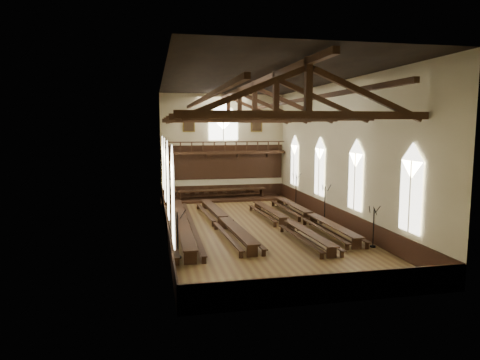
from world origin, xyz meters
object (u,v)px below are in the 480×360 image
object	(u,v)px
candelabrum_right_mid	(325,210)
candelabrum_left_far	(169,205)
candelabrum_left_near	(178,243)
candelabrum_left_mid	(172,218)
refectory_row_a	(182,222)
refectory_row_d	(310,216)
candelabrum_right_near	(373,235)
dais	(222,199)
refectory_row_c	(286,222)
refectory_row_b	(223,220)
high_table	(222,191)
candelabrum_right_far	(296,195)

from	to	relation	value
candelabrum_right_mid	candelabrum_left_far	bearing A→B (deg)	157.47
candelabrum_left_near	candelabrum_left_mid	xyz separation A→B (m)	(-0.00, 6.00, 0.07)
refectory_row_a	refectory_row_d	world-z (taller)	refectory_row_a
candelabrum_left_mid	candelabrum_right_near	world-z (taller)	candelabrum_left_mid
dais	candelabrum_left_near	bearing A→B (deg)	-106.44
refectory_row_c	candelabrum_left_near	bearing A→B (deg)	-146.50
refectory_row_b	candelabrum_left_mid	xyz separation A→B (m)	(-3.46, -0.29, 0.31)
refectory_row_b	candelabrum_right_mid	distance (m)	7.67
candelabrum_left_near	candelabrum_right_mid	bearing A→B (deg)	31.85
refectory_row_a	refectory_row_b	xyz separation A→B (m)	(2.88, 0.34, -0.04)
dais	candelabrum_left_near	world-z (taller)	candelabrum_left_near
candelabrum_left_near	candelabrum_left_mid	world-z (taller)	candelabrum_left_mid
refectory_row_d	candelabrum_right_near	world-z (taller)	candelabrum_right_near
candelabrum_left_near	high_table	bearing A→B (deg)	73.56
refectory_row_a	candelabrum_right_near	bearing A→B (deg)	-30.27
refectory_row_b	candelabrum_right_far	size ratio (longest dim) A/B	5.14
refectory_row_c	candelabrum_right_far	world-z (taller)	candelabrum_right_far
refectory_row_a	candelabrum_left_mid	world-z (taller)	candelabrum_left_mid
candelabrum_right_far	refectory_row_a	bearing A→B (deg)	-144.95
refectory_row_c	candelabrum_right_mid	distance (m)	4.02
refectory_row_c	candelabrum_left_mid	size ratio (longest dim) A/B	4.95
refectory_row_a	refectory_row_d	distance (m)	9.22
candelabrum_right_mid	candelabrum_right_far	xyz separation A→B (m)	(0.00, 6.43, 0.04)
high_table	candelabrum_right_far	bearing A→B (deg)	-33.83
candelabrum_right_near	candelabrum_right_far	distance (m)	13.51
refectory_row_d	high_table	bearing A→B (deg)	113.19
high_table	candelabrum_right_mid	size ratio (longest dim) A/B	3.19
refectory_row_b	candelabrum_right_mid	world-z (taller)	candelabrum_right_mid
candelabrum_left_far	candelabrum_right_near	size ratio (longest dim) A/B	1.05
refectory_row_b	candelabrum_right_far	bearing A→B (deg)	42.65
dais	high_table	size ratio (longest dim) A/B	1.32
refectory_row_d	refectory_row_b	bearing A→B (deg)	-178.85
refectory_row_b	candelabrum_right_far	xyz separation A→B (m)	(7.64, 7.04, 0.31)
high_table	candelabrum_left_far	xyz separation A→B (m)	(-5.12, -5.84, -0.12)
refectory_row_a	candelabrum_left_near	bearing A→B (deg)	-95.63
refectory_row_d	dais	world-z (taller)	refectory_row_d
refectory_row_d	candelabrum_right_far	world-z (taller)	candelabrum_right_far
dais	refectory_row_a	bearing A→B (deg)	-111.69
refectory_row_b	candelabrum_left_near	distance (m)	7.19
refectory_row_d	candelabrum_left_mid	size ratio (longest dim) A/B	5.07
refectory_row_a	candelabrum_right_far	distance (m)	12.84
high_table	candelabrum_right_mid	distance (m)	12.04
refectory_row_d	high_table	world-z (taller)	high_table
high_table	candelabrum_right_near	distance (m)	18.52
high_table	candelabrum_left_far	world-z (taller)	candelabrum_left_far
candelabrum_right_near	candelabrum_right_mid	size ratio (longest dim) A/B	0.89
refectory_row_d	dais	distance (m)	11.89
refectory_row_c	candelabrum_left_far	world-z (taller)	candelabrum_left_far
refectory_row_c	refectory_row_d	size ratio (longest dim) A/B	0.98
candelabrum_left_far	candelabrum_right_far	size ratio (longest dim) A/B	0.89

